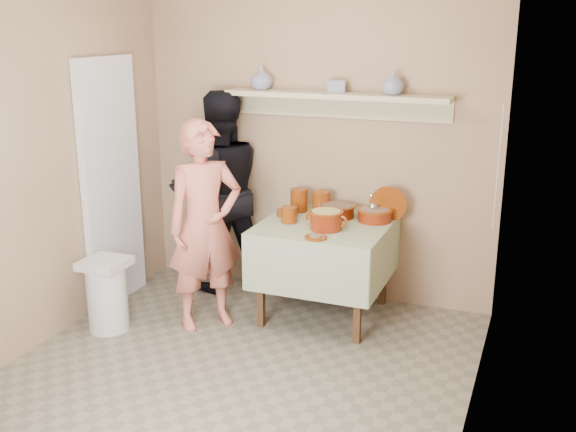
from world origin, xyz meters
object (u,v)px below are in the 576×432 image
at_px(serving_table, 325,238).
at_px(cazuela_rice, 326,218).
at_px(trash_bin, 107,294).
at_px(person_cook, 205,226).
at_px(person_helper, 219,192).

distance_m(serving_table, cazuela_rice, 0.26).
xyz_separation_m(cazuela_rice, trash_bin, (-1.49, -0.71, -0.56)).
distance_m(person_cook, cazuela_rice, 0.90).
bearing_deg(serving_table, person_cook, -147.78).
height_order(serving_table, trash_bin, serving_table).
distance_m(person_helper, serving_table, 1.08).
height_order(person_cook, trash_bin, person_cook).
bearing_deg(cazuela_rice, person_cook, -157.57).
distance_m(person_helper, trash_bin, 1.29).
relative_size(cazuela_rice, trash_bin, 0.59).
height_order(serving_table, cazuela_rice, cazuela_rice).
xyz_separation_m(person_helper, cazuela_rice, (1.09, -0.38, -0.01)).
bearing_deg(cazuela_rice, serving_table, 110.11).
xyz_separation_m(person_cook, serving_table, (0.78, 0.49, -0.15)).
height_order(person_helper, cazuela_rice, person_helper).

